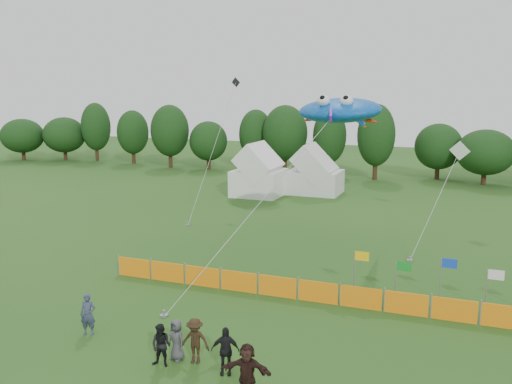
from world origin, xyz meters
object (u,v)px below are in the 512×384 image
(spectator_f, at_px, (247,371))
(tent_left, at_px, (259,174))
(spectator_b, at_px, (161,345))
(spectator_d, at_px, (225,351))
(barrier_fence, at_px, (318,292))
(spectator_c, at_px, (195,341))
(stingray_kite, at_px, (341,111))
(tent_right, at_px, (314,175))
(spectator_a, at_px, (88,314))
(spectator_e, at_px, (177,340))

(spectator_f, bearing_deg, tent_left, 104.69)
(spectator_b, distance_m, spectator_d, 2.39)
(spectator_d, bearing_deg, tent_left, 91.62)
(spectator_d, distance_m, spectator_f, 1.70)
(tent_left, xyz_separation_m, barrier_fence, (12.14, -23.89, -1.47))
(spectator_c, bearing_deg, spectator_d, -20.47)
(tent_left, bearing_deg, stingray_kite, -54.88)
(tent_right, distance_m, stingray_kite, 21.08)
(tent_right, xyz_separation_m, barrier_fence, (7.65, -26.79, -1.28))
(tent_left, xyz_separation_m, stingray_kite, (11.19, -15.90, 6.58))
(tent_left, relative_size, spectator_a, 2.56)
(tent_right, xyz_separation_m, spectator_b, (4.06, -34.82, -0.99))
(spectator_e, relative_size, spectator_f, 0.85)
(spectator_c, xyz_separation_m, spectator_e, (-0.75, -0.01, -0.08))
(spectator_e, bearing_deg, spectator_f, -2.16)
(tent_right, relative_size, spectator_b, 3.17)
(tent_right, height_order, spectator_b, tent_right)
(spectator_c, relative_size, spectator_f, 0.93)
(tent_right, xyz_separation_m, stingray_kite, (6.70, -18.81, 6.77))
(spectator_d, bearing_deg, tent_right, 83.12)
(spectator_f, height_order, stingray_kite, stingray_kite)
(spectator_d, distance_m, stingray_kite, 17.48)
(tent_right, height_order, spectator_d, tent_right)
(tent_left, distance_m, spectator_a, 31.03)
(barrier_fence, xyz_separation_m, spectator_e, (-3.33, -7.38, 0.27))
(spectator_c, distance_m, spectator_e, 0.75)
(spectator_d, xyz_separation_m, spectator_f, (1.27, -1.12, 0.05))
(spectator_e, bearing_deg, spectator_d, 12.20)
(tent_right, xyz_separation_m, spectator_e, (4.32, -34.17, -1.01))
(spectator_a, relative_size, spectator_e, 1.12)
(spectator_e, height_order, stingray_kite, stingray_kite)
(spectator_c, distance_m, spectator_d, 1.40)
(spectator_b, bearing_deg, tent_right, 93.10)
(stingray_kite, bearing_deg, tent_right, 109.61)
(spectator_f, bearing_deg, spectator_d, 132.85)
(tent_left, distance_m, spectator_b, 33.07)
(barrier_fence, relative_size, spectator_d, 12.71)
(barrier_fence, relative_size, spectator_a, 12.69)
(spectator_c, bearing_deg, spectator_a, 167.09)
(spectator_d, xyz_separation_m, stingray_kite, (0.27, 15.69, 7.68))
(tent_left, bearing_deg, spectator_b, -75.00)
(spectator_a, distance_m, stingray_kite, 17.98)
(barrier_fence, height_order, spectator_d, spectator_d)
(spectator_e, relative_size, stingray_kite, 0.08)
(barrier_fence, relative_size, spectator_b, 13.90)
(spectator_b, relative_size, spectator_d, 0.91)
(barrier_fence, xyz_separation_m, spectator_d, (-1.23, -7.71, 0.36))
(spectator_a, distance_m, spectator_b, 4.30)
(spectator_d, bearing_deg, spectator_c, 148.64)
(tent_left, bearing_deg, barrier_fence, -63.06)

